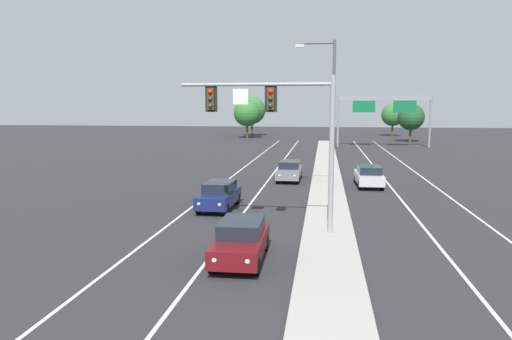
% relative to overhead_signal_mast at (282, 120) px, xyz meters
% --- Properties ---
extents(median_island, '(2.40, 110.00, 0.15)m').
position_rel_overhead_signal_mast_xyz_m(median_island, '(2.18, 4.31, -5.25)').
color(median_island, '#9E9B93').
rests_on(median_island, ground).
extents(lane_stripe_oncoming_center, '(0.14, 100.00, 0.01)m').
position_rel_overhead_signal_mast_xyz_m(lane_stripe_oncoming_center, '(-2.52, 11.31, -5.32)').
color(lane_stripe_oncoming_center, silver).
rests_on(lane_stripe_oncoming_center, ground).
extents(lane_stripe_receding_center, '(0.14, 100.00, 0.01)m').
position_rel_overhead_signal_mast_xyz_m(lane_stripe_receding_center, '(6.88, 11.31, -5.32)').
color(lane_stripe_receding_center, silver).
rests_on(lane_stripe_receding_center, ground).
extents(edge_stripe_left, '(0.14, 100.00, 0.01)m').
position_rel_overhead_signal_mast_xyz_m(edge_stripe_left, '(-5.82, 11.31, -5.32)').
color(edge_stripe_left, silver).
rests_on(edge_stripe_left, ground).
extents(edge_stripe_right, '(0.14, 100.00, 0.01)m').
position_rel_overhead_signal_mast_xyz_m(edge_stripe_right, '(10.18, 11.31, -5.32)').
color(edge_stripe_right, silver).
rests_on(edge_stripe_right, ground).
extents(overhead_signal_mast, '(7.08, 0.44, 7.20)m').
position_rel_overhead_signal_mast_xyz_m(overhead_signal_mast, '(0.00, 0.00, 0.00)').
color(overhead_signal_mast, gray).
rests_on(overhead_signal_mast, median_island).
extents(street_lamp_median, '(2.58, 0.28, 10.00)m').
position_rel_overhead_signal_mast_xyz_m(street_lamp_median, '(2.22, 9.70, 0.47)').
color(street_lamp_median, '#4C4C51').
rests_on(street_lamp_median, median_island).
extents(car_oncoming_darkred, '(1.88, 4.50, 1.58)m').
position_rel_overhead_signal_mast_xyz_m(car_oncoming_darkred, '(-1.22, -4.10, -4.50)').
color(car_oncoming_darkred, '#5B0F14').
rests_on(car_oncoming_darkred, ground).
extents(car_oncoming_navy, '(1.90, 4.50, 1.58)m').
position_rel_overhead_signal_mast_xyz_m(car_oncoming_navy, '(-4.12, 5.00, -4.50)').
color(car_oncoming_navy, '#141E4C').
rests_on(car_oncoming_navy, ground).
extents(car_oncoming_grey, '(1.85, 4.48, 1.58)m').
position_rel_overhead_signal_mast_xyz_m(car_oncoming_grey, '(-0.83, 16.14, -4.50)').
color(car_oncoming_grey, slate).
rests_on(car_oncoming_grey, ground).
extents(car_receding_silver, '(1.93, 4.51, 1.58)m').
position_rel_overhead_signal_mast_xyz_m(car_receding_silver, '(5.24, 14.10, -4.50)').
color(car_receding_silver, '#B7B7BC').
rests_on(car_receding_silver, ground).
extents(highway_sign_gantry, '(13.28, 0.42, 7.50)m').
position_rel_overhead_signal_mast_xyz_m(highway_sign_gantry, '(10.38, 49.37, 0.84)').
color(highway_sign_gantry, gray).
rests_on(highway_sign_gantry, ground).
extents(tree_far_left_b, '(4.94, 4.94, 7.15)m').
position_rel_overhead_signal_mast_xyz_m(tree_far_left_b, '(-12.31, 65.61, -0.65)').
color(tree_far_left_b, '#4C3823').
rests_on(tree_far_left_b, ground).
extents(tree_far_right_b, '(4.38, 4.38, 6.34)m').
position_rel_overhead_signal_mast_xyz_m(tree_far_right_b, '(16.10, 60.38, -1.19)').
color(tree_far_right_b, '#4C3823').
rests_on(tree_far_right_b, ground).
extents(tree_far_right_c, '(4.49, 4.49, 6.50)m').
position_rel_overhead_signal_mast_xyz_m(tree_far_right_c, '(15.27, 75.77, -1.08)').
color(tree_far_right_c, '#4C3823').
rests_on(tree_far_right_c, ground).
extents(tree_far_left_c, '(5.43, 5.43, 7.85)m').
position_rel_overhead_signal_mast_xyz_m(tree_far_left_c, '(-12.45, 72.63, -0.19)').
color(tree_far_left_c, '#4C3823').
rests_on(tree_far_left_c, ground).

